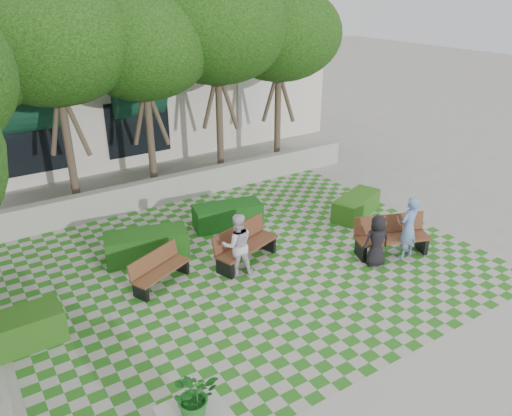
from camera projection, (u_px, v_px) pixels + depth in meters
ground at (272, 283)px, 12.61m from camera, size 90.00×90.00×0.00m
lawn at (250, 266)px, 13.37m from camera, size 12.00×12.00×0.00m
sidewalk_south at (419, 404)px, 9.02m from camera, size 16.00×2.00×0.01m
retaining_wall at (170, 189)px, 17.16m from camera, size 15.00×0.36×0.90m
bench_east at (391, 236)px, 13.82m from camera, size 2.16×1.37×1.08m
bench_mid at (245, 245)px, 13.40m from camera, size 2.08×1.22×1.04m
bench_west at (159, 270)px, 12.42m from camera, size 1.73×1.17×0.87m
hedge_east at (356, 206)px, 16.13m from camera, size 2.12×1.43×0.69m
hedge_midright at (228, 215)px, 15.41m from camera, size 2.21×1.27×0.73m
hedge_midleft at (147, 245)px, 13.62m from camera, size 2.36×1.41×0.77m
hedge_west at (10, 334)px, 10.24m from camera, size 2.12×0.88×0.74m
person_blue at (408, 228)px, 13.47m from camera, size 0.70×0.50×1.79m
person_dark at (377, 241)px, 13.16m from camera, size 0.81×0.65×1.44m
person_white at (237, 245)px, 12.71m from camera, size 0.98×0.86×1.69m
tree_row at (100, 50)px, 14.08m from camera, size 17.70×13.40×7.41m
building at (115, 88)px, 22.78m from camera, size 18.00×8.92×5.15m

